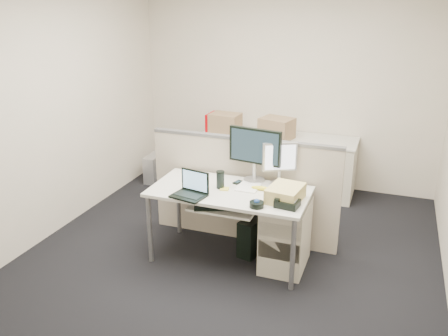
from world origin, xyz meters
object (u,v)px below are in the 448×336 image
at_px(desk, 229,196).
at_px(monitor_main, 255,155).
at_px(laptop, 188,185).
at_px(desk_phone, 287,203).

distance_m(desk, monitor_main, 0.48).
bearing_deg(laptop, desk_phone, 17.59).
bearing_deg(monitor_main, laptop, -118.68).
relative_size(desk, laptop, 5.00).
relative_size(desk, desk_phone, 7.56).
height_order(monitor_main, laptop, monitor_main).
distance_m(monitor_main, desk_phone, 0.71).
height_order(monitor_main, desk_phone, monitor_main).
xyz_separation_m(desk, monitor_main, (0.15, 0.32, 0.34)).
relative_size(desk, monitor_main, 2.78).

